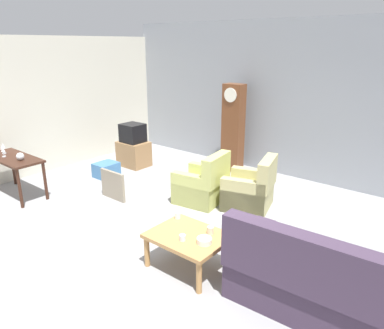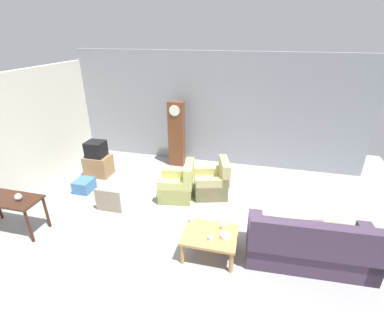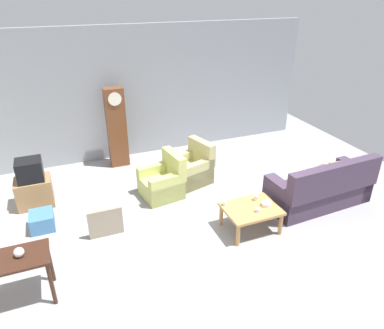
% 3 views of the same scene
% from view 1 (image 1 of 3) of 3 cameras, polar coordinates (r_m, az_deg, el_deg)
% --- Properties ---
extents(ground_plane, '(10.40, 10.40, 0.00)m').
position_cam_1_polar(ground_plane, '(5.52, -2.81, -11.19)').
color(ground_plane, gray).
extents(garage_door_wall, '(8.40, 0.16, 3.20)m').
position_cam_1_polar(garage_door_wall, '(7.92, 14.95, 9.66)').
color(garage_door_wall, gray).
rests_on(garage_door_wall, ground_plane).
extents(pegboard_wall_left, '(0.12, 6.40, 2.88)m').
position_cam_1_polar(pegboard_wall_left, '(8.52, -22.77, 8.35)').
color(pegboard_wall_left, beige).
rests_on(pegboard_wall_left, ground_plane).
extents(couch_floral, '(2.14, 0.98, 1.04)m').
position_cam_1_polar(couch_floral, '(4.16, 20.56, -17.77)').
color(couch_floral, '#423347').
rests_on(couch_floral, ground_plane).
extents(armchair_olive_near, '(0.89, 0.87, 0.92)m').
position_cam_1_polar(armchair_olive_near, '(6.53, 1.66, -3.35)').
color(armchair_olive_near, '#B7BC66').
rests_on(armchair_olive_near, ground_plane).
extents(armchair_olive_far, '(0.97, 0.95, 0.92)m').
position_cam_1_polar(armchair_olive_far, '(6.38, 9.13, -4.10)').
color(armchair_olive_far, tan).
rests_on(armchair_olive_far, ground_plane).
extents(coffee_table_wood, '(0.96, 0.76, 0.46)m').
position_cam_1_polar(coffee_table_wood, '(4.67, -0.54, -11.60)').
color(coffee_table_wood, '#B27F47').
rests_on(coffee_table_wood, ground_plane).
extents(console_table_dark, '(1.30, 0.56, 0.75)m').
position_cam_1_polar(console_table_dark, '(7.46, -26.08, 0.27)').
color(console_table_dark, '#381E14').
rests_on(console_table_dark, ground_plane).
extents(grandfather_clock, '(0.44, 0.30, 1.92)m').
position_cam_1_polar(grandfather_clock, '(8.04, 6.43, 5.67)').
color(grandfather_clock, brown).
rests_on(grandfather_clock, ground_plane).
extents(tv_stand_cabinet, '(0.68, 0.52, 0.57)m').
position_cam_1_polar(tv_stand_cabinet, '(8.57, -9.08, 1.67)').
color(tv_stand_cabinet, '#997047').
rests_on(tv_stand_cabinet, ground_plane).
extents(tv_crt, '(0.48, 0.44, 0.42)m').
position_cam_1_polar(tv_crt, '(8.44, -9.25, 4.89)').
color(tv_crt, black).
rests_on(tv_crt, tv_stand_cabinet).
extents(framed_picture_leaning, '(0.60, 0.05, 0.53)m').
position_cam_1_polar(framed_picture_leaning, '(6.81, -12.27, -3.18)').
color(framed_picture_leaning, gray).
rests_on(framed_picture_leaning, ground_plane).
extents(storage_box_blue, '(0.41, 0.47, 0.31)m').
position_cam_1_polar(storage_box_blue, '(8.01, -13.25, -0.81)').
color(storage_box_blue, teal).
rests_on(storage_box_blue, ground_plane).
extents(glass_dome_cloche, '(0.13, 0.13, 0.13)m').
position_cam_1_polar(glass_dome_cloche, '(7.16, -25.27, 1.16)').
color(glass_dome_cloche, silver).
rests_on(glass_dome_cloche, console_table_dark).
extents(cup_white_porcelain, '(0.08, 0.08, 0.09)m').
position_cam_1_polar(cup_white_porcelain, '(5.01, -2.25, -7.93)').
color(cup_white_porcelain, white).
rests_on(cup_white_porcelain, coffee_table_wood).
extents(cup_blue_rimmed, '(0.08, 0.08, 0.07)m').
position_cam_1_polar(cup_blue_rimmed, '(4.50, -1.50, -11.36)').
color(cup_blue_rimmed, silver).
rests_on(cup_blue_rimmed, coffee_table_wood).
extents(cup_cream_tall, '(0.08, 0.08, 0.10)m').
position_cam_1_polar(cup_cream_tall, '(4.63, 2.88, -10.24)').
color(cup_cream_tall, beige).
rests_on(cup_cream_tall, coffee_table_wood).
extents(bowl_white_stacked, '(0.18, 0.18, 0.07)m').
position_cam_1_polar(bowl_white_stacked, '(4.44, 1.94, -11.81)').
color(bowl_white_stacked, white).
rests_on(bowl_white_stacked, coffee_table_wood).
extents(wine_glass_mid, '(0.08, 0.08, 0.21)m').
position_cam_1_polar(wine_glass_mid, '(7.68, -27.42, 2.47)').
color(wine_glass_mid, silver).
rests_on(wine_glass_mid, console_table_dark).
extents(wine_glass_short, '(0.07, 0.07, 0.18)m').
position_cam_1_polar(wine_glass_short, '(7.48, -27.43, 1.95)').
color(wine_glass_short, silver).
rests_on(wine_glass_short, console_table_dark).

